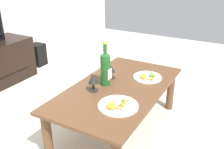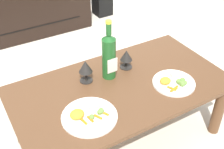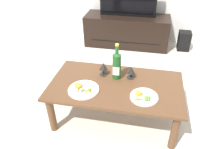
% 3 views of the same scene
% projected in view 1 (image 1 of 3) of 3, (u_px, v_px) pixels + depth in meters
% --- Properties ---
extents(ground_plane, '(6.40, 6.40, 0.00)m').
position_uv_depth(ground_plane, '(118.00, 129.00, 2.24)').
color(ground_plane, beige).
extents(dining_table, '(1.27, 0.69, 0.42)m').
position_uv_depth(dining_table, '(119.00, 94.00, 2.10)').
color(dining_table, brown).
rests_on(dining_table, ground_plane).
extents(floor_speaker, '(0.19, 0.19, 0.31)m').
position_uv_depth(floor_speaker, '(38.00, 55.00, 3.61)').
color(floor_speaker, black).
rests_on(floor_speaker, ground_plane).
extents(wine_bottle, '(0.08, 0.08, 0.37)m').
position_uv_depth(wine_bottle, '(105.00, 67.00, 2.05)').
color(wine_bottle, '#1E5923').
rests_on(wine_bottle, dining_table).
extents(goblet_left, '(0.08, 0.08, 0.14)m').
position_uv_depth(goblet_left, '(93.00, 80.00, 1.97)').
color(goblet_left, black).
rests_on(goblet_left, dining_table).
extents(goblet_right, '(0.08, 0.08, 0.12)m').
position_uv_depth(goblet_right, '(111.00, 69.00, 2.20)').
color(goblet_right, black).
rests_on(goblet_right, dining_table).
extents(dinner_plate_left, '(0.29, 0.29, 0.05)m').
position_uv_depth(dinner_plate_left, '(118.00, 105.00, 1.78)').
color(dinner_plate_left, white).
rests_on(dinner_plate_left, dining_table).
extents(dinner_plate_right, '(0.25, 0.25, 0.05)m').
position_uv_depth(dinner_plate_right, '(148.00, 77.00, 2.22)').
color(dinner_plate_right, white).
rests_on(dinner_plate_right, dining_table).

